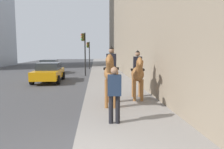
# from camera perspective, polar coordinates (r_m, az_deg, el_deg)

# --- Properties ---
(mounted_horse_near) EXTENTS (2.15, 0.76, 2.36)m
(mounted_horse_near) POSITION_cam_1_polar(r_m,az_deg,el_deg) (8.26, -0.23, 0.55)
(mounted_horse_near) COLOR brown
(mounted_horse_near) RESTS_ON sidewalk_slab
(mounted_horse_far) EXTENTS (2.15, 0.72, 2.22)m
(mounted_horse_far) POSITION_cam_1_polar(r_m,az_deg,el_deg) (9.47, 6.99, 0.48)
(mounted_horse_far) COLOR brown
(mounted_horse_far) RESTS_ON sidewalk_slab
(pedestrian_greeting) EXTENTS (0.28, 0.41, 1.70)m
(pedestrian_greeting) POSITION_cam_1_polar(r_m,az_deg,el_deg) (6.24, 0.65, -4.59)
(pedestrian_greeting) COLOR black
(pedestrian_greeting) RESTS_ON sidewalk_slab
(car_near_lane) EXTENTS (4.31, 2.06, 1.44)m
(car_near_lane) POSITION_cam_1_polar(r_m,az_deg,el_deg) (16.43, -16.75, 0.70)
(car_near_lane) COLOR orange
(car_near_lane) RESTS_ON ground
(car_mid_lane) EXTENTS (3.87, 2.06, 1.44)m
(car_mid_lane) POSITION_cam_1_polar(r_m,az_deg,el_deg) (22.81, -16.54, 2.19)
(car_mid_lane) COLOR orange
(car_mid_lane) RESTS_ON ground
(traffic_light_near_curb) EXTENTS (0.20, 0.44, 3.99)m
(traffic_light_near_curb) POSITION_cam_1_polar(r_m,az_deg,el_deg) (19.76, -7.59, 7.35)
(traffic_light_near_curb) COLOR black
(traffic_light_near_curb) RESTS_ON ground
(traffic_light_far_curb) EXTENTS (0.20, 0.44, 3.52)m
(traffic_light_far_curb) POSITION_cam_1_polar(r_m,az_deg,el_deg) (27.65, -6.37, 6.44)
(traffic_light_far_curb) COLOR black
(traffic_light_far_curb) RESTS_ON ground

